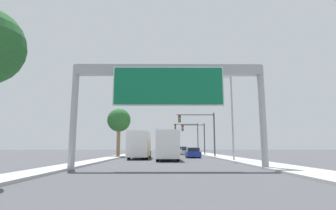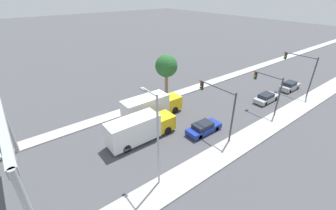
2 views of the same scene
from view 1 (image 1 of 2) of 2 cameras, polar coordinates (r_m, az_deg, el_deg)
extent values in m
cube|color=#A9A9A9|center=(60.28, 7.31, -10.38)|extent=(3.00, 120.00, 0.15)
cube|color=#A9A9A9|center=(60.19, -7.23, -10.38)|extent=(2.00, 120.00, 0.15)
cylinder|color=#9EA0A5|center=(18.96, -19.83, -2.19)|extent=(0.45, 0.45, 7.14)
cylinder|color=#9EA0A5|center=(19.04, 19.89, -2.21)|extent=(0.45, 0.45, 7.14)
cube|color=#9EA0A5|center=(18.53, 0.07, 7.59)|extent=(12.90, 0.60, 0.70)
cube|color=white|center=(17.93, 0.08, 4.13)|extent=(7.57, 0.08, 2.74)
cube|color=#0F6B42|center=(17.88, 0.08, 4.17)|extent=(7.37, 0.16, 2.54)
cube|color=#A5A8AD|center=(51.10, 3.81, -10.18)|extent=(1.77, 4.65, 0.66)
cube|color=#1E232D|center=(50.86, 3.82, -9.53)|extent=(1.56, 2.42, 0.51)
cylinder|color=black|center=(52.50, 2.84, -10.37)|extent=(0.22, 0.64, 0.64)
cylinder|color=black|center=(52.60, 4.56, -10.35)|extent=(0.22, 0.64, 0.64)
cylinder|color=black|center=(49.62, 3.03, -10.44)|extent=(0.22, 0.64, 0.64)
cylinder|color=black|center=(49.73, 4.84, -10.41)|extent=(0.22, 0.64, 0.64)
cube|color=#A5A8AD|center=(58.57, 3.28, -9.99)|extent=(1.70, 4.29, 0.78)
cube|color=#1E232D|center=(58.35, 3.29, -9.33)|extent=(1.50, 2.23, 0.59)
cylinder|color=black|center=(59.86, 2.49, -10.22)|extent=(0.22, 0.64, 0.64)
cylinder|color=black|center=(59.95, 3.92, -10.20)|extent=(0.22, 0.64, 0.64)
cylinder|color=black|center=(57.20, 2.62, -10.27)|extent=(0.22, 0.64, 0.64)
cylinder|color=black|center=(57.30, 4.12, -10.25)|extent=(0.22, 0.64, 0.64)
cube|color=navy|center=(37.03, 5.39, -10.55)|extent=(1.82, 4.72, 0.68)
cube|color=#1E232D|center=(36.79, 5.41, -9.62)|extent=(1.61, 2.46, 0.53)
cylinder|color=black|center=(38.43, 3.97, -10.81)|extent=(0.22, 0.64, 0.64)
cylinder|color=black|center=(38.58, 6.39, -10.77)|extent=(0.22, 0.64, 0.64)
cylinder|color=black|center=(35.51, 4.32, -10.94)|extent=(0.22, 0.64, 0.64)
cylinder|color=black|center=(35.67, 6.94, -10.90)|extent=(0.22, 0.64, 0.64)
cube|color=yellow|center=(37.30, -5.58, -9.37)|extent=(2.19, 2.45, 1.95)
cube|color=silver|center=(32.94, -6.27, -8.47)|extent=(2.38, 6.31, 3.02)
cylinder|color=black|center=(37.30, -7.25, -10.53)|extent=(0.28, 1.00, 1.00)
cylinder|color=black|center=(37.11, -3.98, -10.59)|extent=(0.28, 1.00, 1.00)
cylinder|color=black|center=(31.51, -8.54, -10.78)|extent=(0.28, 1.00, 1.00)
cylinder|color=black|center=(31.29, -4.67, -10.86)|extent=(0.28, 1.00, 1.00)
cube|color=yellow|center=(33.11, -0.10, -9.54)|extent=(2.21, 2.38, 1.85)
cube|color=silver|center=(28.86, -0.07, -8.59)|extent=(2.40, 6.12, 2.86)
cylinder|color=black|center=(33.01, -1.97, -10.79)|extent=(0.28, 1.00, 1.00)
cylinder|color=black|center=(33.02, 1.77, -10.79)|extent=(0.28, 1.00, 1.00)
cylinder|color=black|center=(27.36, -2.32, -11.13)|extent=(0.28, 1.00, 1.00)
cylinder|color=black|center=(27.37, 2.20, -11.13)|extent=(0.28, 1.00, 1.00)
cylinder|color=#3D3D3F|center=(38.41, 10.06, -6.41)|extent=(0.20, 0.20, 6.39)
cylinder|color=#3D3D3F|center=(38.26, 5.93, -2.14)|extent=(5.43, 0.14, 0.14)
cube|color=black|center=(38.01, 2.52, -3.00)|extent=(0.35, 0.28, 1.05)
cylinder|color=red|center=(37.89, 2.53, -2.45)|extent=(0.22, 0.04, 0.22)
cylinder|color=yellow|center=(37.85, 2.53, -2.98)|extent=(0.22, 0.04, 0.22)
cylinder|color=green|center=(37.82, 2.54, -3.50)|extent=(0.22, 0.04, 0.22)
cylinder|color=#3D3D3F|center=(48.26, 7.94, -7.37)|extent=(0.20, 0.20, 5.74)
cylinder|color=#3D3D3F|center=(48.15, 5.33, -4.35)|extent=(4.30, 0.14, 0.14)
cube|color=black|center=(47.96, 3.19, -5.05)|extent=(0.35, 0.28, 1.05)
cylinder|color=red|center=(47.83, 3.19, -4.62)|extent=(0.22, 0.04, 0.22)
cylinder|color=yellow|center=(47.80, 3.20, -5.03)|extent=(0.22, 0.04, 0.22)
cylinder|color=green|center=(47.78, 3.20, -5.45)|extent=(0.22, 0.04, 0.22)
cylinder|color=#3D3D3F|center=(58.19, 6.52, -7.20)|extent=(0.20, 0.20, 6.74)
cylinder|color=#3D3D3F|center=(58.11, 3.83, -4.20)|extent=(5.37, 0.14, 0.14)
cube|color=black|center=(57.95, 1.61, -4.77)|extent=(0.35, 0.28, 1.05)
cylinder|color=red|center=(57.82, 1.61, -4.42)|extent=(0.22, 0.04, 0.22)
cylinder|color=yellow|center=(57.79, 1.61, -4.76)|extent=(0.22, 0.04, 0.22)
cylinder|color=green|center=(57.76, 1.61, -5.11)|extent=(0.22, 0.04, 0.22)
cylinder|color=#8C704C|center=(39.84, -10.74, -7.15)|extent=(0.53, 0.53, 5.46)
sphere|color=#235B28|center=(40.02, -10.62, -3.24)|extent=(3.48, 3.48, 3.48)
cylinder|color=#9EA0A5|center=(28.57, 13.82, -2.63)|extent=(0.18, 0.18, 9.13)
cylinder|color=#9EA0A5|center=(29.18, 11.70, 6.00)|extent=(1.87, 0.12, 0.12)
cube|color=#B2B2A8|center=(28.97, 9.89, 5.84)|extent=(0.60, 0.28, 0.20)
camera|label=2|loc=(30.88, 42.46, 21.89)|focal=24.00mm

